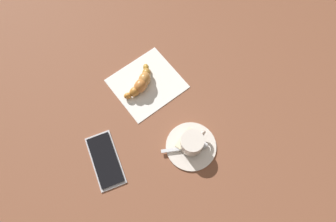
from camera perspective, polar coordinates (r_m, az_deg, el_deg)
name	(u,v)px	position (r m, az deg, el deg)	size (l,w,h in m)	color
ground_plane	(169,111)	(0.87, 0.27, -0.04)	(1.80, 1.80, 0.00)	brown
saucer	(191,146)	(0.83, 4.28, -6.46)	(0.14, 0.14, 0.01)	silver
espresso_cup	(192,143)	(0.80, 4.52, -5.83)	(0.06, 0.08, 0.05)	silver
teaspoon	(193,147)	(0.82, 4.57, -6.64)	(0.09, 0.11, 0.01)	silver
sugar_packet	(185,138)	(0.83, 3.07, -5.07)	(0.07, 0.02, 0.01)	beige
napkin	(147,83)	(0.90, -3.93, 5.09)	(0.17, 0.19, 0.00)	white
croissant	(142,82)	(0.88, -4.90, 5.28)	(0.07, 0.13, 0.04)	#C87E30
cell_phone	(105,160)	(0.84, -11.51, -8.86)	(0.17, 0.12, 0.01)	#B9B6BA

